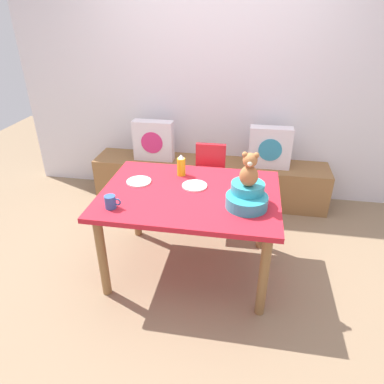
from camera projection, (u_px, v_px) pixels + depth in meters
ground_plane at (190, 267)px, 3.03m from camera, size 8.00×8.00×0.00m
back_wall at (214, 80)px, 3.72m from camera, size 4.40×0.10×2.60m
window_bench at (209, 180)px, 4.00m from camera, size 2.60×0.44×0.46m
pillow_floral_left at (154, 141)px, 3.86m from camera, size 0.44×0.15×0.44m
pillow_floral_right at (270, 148)px, 3.67m from camera, size 0.44×0.15×0.44m
dining_table at (190, 203)px, 2.72m from camera, size 1.36×0.99×0.74m
highchair at (209, 174)px, 3.47m from camera, size 0.34×0.45×0.79m
infant_seat_teal at (247, 197)px, 2.47m from camera, size 0.30×0.33×0.16m
teddy_bear at (249, 170)px, 2.37m from camera, size 0.13×0.12×0.25m
ketchup_bottle at (181, 165)px, 2.91m from camera, size 0.07×0.07×0.18m
coffee_mug at (111, 202)px, 2.45m from camera, size 0.12×0.08×0.09m
dinner_plate_near at (139, 181)px, 2.83m from camera, size 0.20×0.20×0.01m
dinner_plate_far at (195, 186)px, 2.76m from camera, size 0.20×0.20×0.01m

